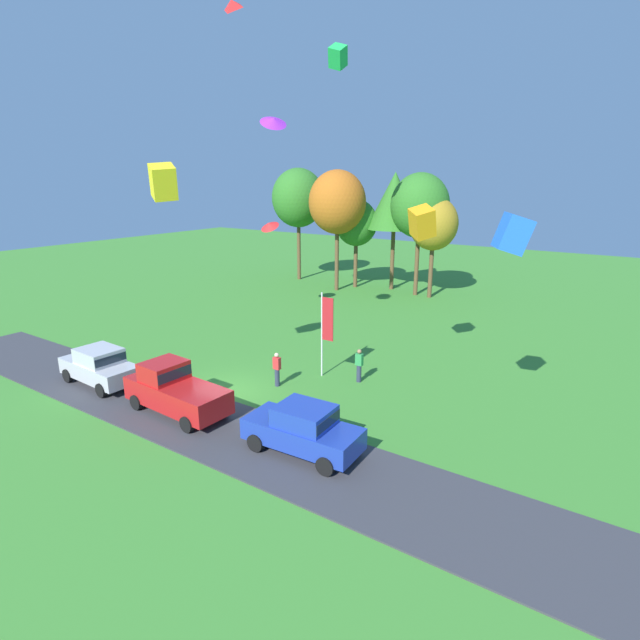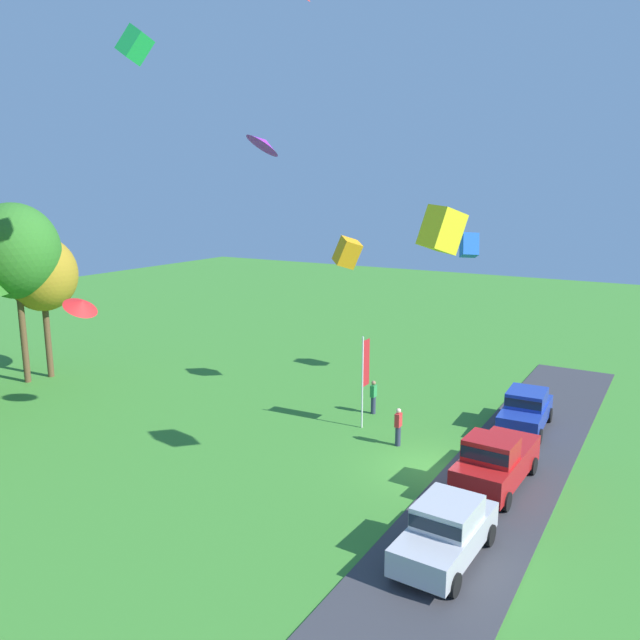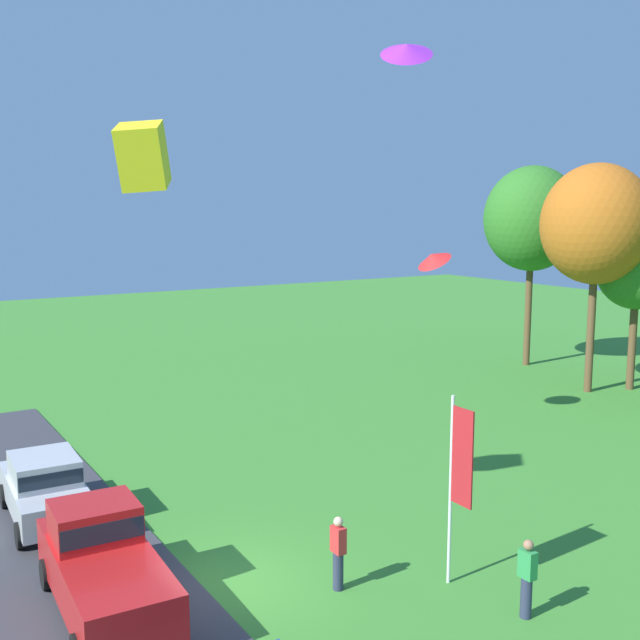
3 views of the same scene
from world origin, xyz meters
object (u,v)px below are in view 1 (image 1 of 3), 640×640
Objects in this scene: car_sedan_far_end at (100,365)px; kite_box_over_trees at (422,222)px; kite_box_low_drifter at (338,57)px; car_pickup_mid_row at (174,389)px; kite_box_mid_center at (163,182)px; kite_diamond_near_flag at (231,4)px; car_sedan_by_flagpole at (303,428)px; tree_right_of_center at (420,206)px; tree_left_of_center at (337,202)px; kite_box_high_right at (513,234)px; person_beside_suv at (359,365)px; kite_delta_trailing_tail at (273,121)px; tree_far_right at (395,201)px; tree_far_left at (356,223)px; tree_lone_near at (298,198)px; flag_banner at (326,325)px; tree_center_back at (434,224)px; kite_delta_topmost at (269,225)px; person_on_lawn at (277,369)px.

car_sedan_far_end is 3.28× the size of kite_box_over_trees.
car_pickup_mid_row is at bearing -83.88° from kite_box_low_drifter.
car_sedan_far_end is at bearing -153.52° from kite_box_mid_center.
kite_diamond_near_flag is at bearing -93.77° from kite_box_low_drifter.
tree_right_of_center is (-7.18, 26.65, 6.55)m from car_sedan_by_flagpole.
tree_left_of_center is at bearing 106.52° from car_pickup_mid_row.
kite_box_high_right is at bearing -37.39° from kite_box_low_drifter.
kite_diamond_near_flag is at bearing 172.57° from kite_box_high_right.
tree_left_of_center reaches higher than person_beside_suv.
kite_delta_trailing_tail is 1.02× the size of kite_box_mid_center.
person_beside_suv is at bearing 103.19° from car_sedan_by_flagpole.
tree_far_right is at bearing 95.53° from kite_delta_trailing_tail.
kite_box_over_trees reaches higher than tree_far_left.
tree_lone_near is 26.42m from flag_banner.
kite_box_high_right is 19.53m from kite_box_low_drifter.
tree_far_left is 21.74m from kite_box_over_trees.
car_sedan_by_flagpole is 20.03m from kite_diamond_near_flag.
tree_center_back is 6.16× the size of kite_box_over_trees.
tree_far_left is 6.25m from tree_right_of_center.
kite_box_over_trees is at bearing 55.75° from car_pickup_mid_row.
kite_box_low_drifter is at bearing 96.12° from car_pickup_mid_row.
car_sedan_by_flagpole is 4.67× the size of kite_diamond_near_flag.
tree_center_back is (-5.79, 26.44, 5.13)m from car_sedan_by_flagpole.
kite_box_over_trees is (13.17, -4.44, 1.10)m from kite_delta_topmost.
car_sedan_far_end is 11.96m from car_sedan_by_flagpole.
tree_far_right is 15.39m from kite_box_low_drifter.
tree_far_right is at bearing 93.14° from kite_diamond_near_flag.
kite_diamond_near_flag is (4.15, -7.36, 11.09)m from kite_delta_topmost.
tree_left_of_center is 1.26× the size of tree_center_back.
tree_center_back is 17.98m from kite_box_over_trees.
tree_left_of_center is at bearing 119.64° from car_sedan_by_flagpole.
kite_diamond_near_flag reaches higher than car_pickup_mid_row.
kite_box_mid_center is 11.96m from kite_box_over_trees.
flag_banner is 3.16× the size of kite_box_mid_center.
kite_box_over_trees is at bearing 38.93° from flag_banner.
person_on_lawn is 12.46m from kite_box_high_right.
kite_box_low_drifter is (4.72, 1.30, 10.29)m from kite_delta_topmost.
kite_box_mid_center is at bearing -166.37° from kite_box_high_right.
kite_diamond_near_flag reaches higher than tree_right_of_center.
car_sedan_far_end is at bearing -146.85° from person_on_lawn.
person_beside_suv is 0.16× the size of tree_far_right.
kite_box_over_trees reaches higher than tree_center_back.
tree_left_of_center is 7.41× the size of kite_delta_trailing_tail.
tree_left_of_center is 8.68× the size of kite_box_low_drifter.
kite_box_high_right is at bearing -41.97° from kite_box_over_trees.
kite_delta_topmost is at bearing -61.76° from tree_lone_near.
kite_box_high_right is at bearing -49.35° from tree_far_left.
kite_delta_topmost is (-6.40, 14.37, 5.56)m from car_pickup_mid_row.
tree_center_back is 15.70m from kite_box_low_drifter.
person_on_lawn is at bearing 137.29° from car_sedan_by_flagpole.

